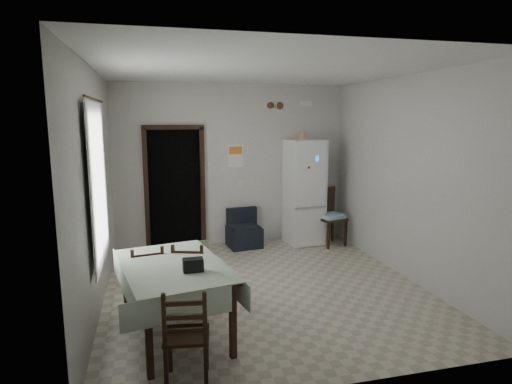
{
  "coord_description": "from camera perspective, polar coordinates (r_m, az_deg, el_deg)",
  "views": [
    {
      "loc": [
        -1.45,
        -5.35,
        2.29
      ],
      "look_at": [
        0.0,
        0.5,
        1.25
      ],
      "focal_mm": 30.0,
      "sensor_mm": 36.0,
      "label": 1
    }
  ],
  "objects": [
    {
      "name": "vent_right",
      "position": [
        7.94,
        3.21,
        11.45
      ],
      "size": [
        0.12,
        0.03,
        0.12
      ],
      "primitive_type": "cylinder",
      "rotation": [
        1.57,
        0.0,
        0.0
      ],
      "color": "#503420",
      "rests_on": "ground"
    },
    {
      "name": "calendar_image",
      "position": [
        7.75,
        -2.75,
        5.57
      ],
      "size": [
        0.24,
        0.01,
        0.14
      ],
      "primitive_type": "cube",
      "color": "orange",
      "rests_on": "ground"
    },
    {
      "name": "curtain",
      "position": [
        5.23,
        -20.25,
        1.05
      ],
      "size": [
        0.02,
        1.45,
        1.85
      ],
      "primitive_type": "cube",
      "color": "white",
      "rests_on": "ground"
    },
    {
      "name": "ground",
      "position": [
        6.0,
        1.18,
        -12.66
      ],
      "size": [
        4.5,
        4.5,
        0.0
      ],
      "primitive_type": "plane",
      "color": "#BAB098",
      "rests_on": "ground"
    },
    {
      "name": "window_recess",
      "position": [
        5.25,
        -21.44,
        1.0
      ],
      "size": [
        0.1,
        1.2,
        1.6
      ],
      "primitive_type": "cube",
      "color": "silver",
      "rests_on": "ground"
    },
    {
      "name": "curtain_rod",
      "position": [
        5.18,
        -20.77,
        11.49
      ],
      "size": [
        0.02,
        1.6,
        0.02
      ],
      "primitive_type": "cylinder",
      "rotation": [
        1.57,
        0.0,
        0.0
      ],
      "color": "black",
      "rests_on": "ground"
    },
    {
      "name": "tan_cone",
      "position": [
        7.79,
        6.16,
        7.67
      ],
      "size": [
        0.25,
        0.25,
        0.19
      ],
      "primitive_type": "cone",
      "rotation": [
        0.0,
        0.0,
        0.08
      ],
      "color": "tan",
      "rests_on": "fridge"
    },
    {
      "name": "dining_chair_near_head",
      "position": [
        3.94,
        -9.24,
        -18.19
      ],
      "size": [
        0.44,
        0.44,
        0.9
      ],
      "primitive_type": null,
      "rotation": [
        0.0,
        0.0,
        3.0
      ],
      "color": "black",
      "rests_on": "ground"
    },
    {
      "name": "dining_chair_far_right",
      "position": [
        5.18,
        -8.64,
        -11.2
      ],
      "size": [
        0.48,
        0.48,
        0.89
      ],
      "primitive_type": null,
      "rotation": [
        0.0,
        0.0,
        2.83
      ],
      "color": "black",
      "rests_on": "ground"
    },
    {
      "name": "fridge",
      "position": [
        7.88,
        6.44,
        -0.01
      ],
      "size": [
        0.67,
        0.67,
        1.91
      ],
      "primitive_type": null,
      "rotation": [
        0.0,
        0.0,
        0.09
      ],
      "color": "white",
      "rests_on": "ground"
    },
    {
      "name": "light_switch",
      "position": [
        7.84,
        -2.0,
        1.07
      ],
      "size": [
        0.08,
        0.02,
        0.12
      ],
      "primitive_type": "cube",
      "color": "beige",
      "rests_on": "ground"
    },
    {
      "name": "doorway",
      "position": [
        7.91,
        -10.87,
        0.67
      ],
      "size": [
        1.06,
        0.52,
        2.22
      ],
      "color": "black",
      "rests_on": "ground"
    },
    {
      "name": "dining_chair_far_left",
      "position": [
        5.19,
        -14.38,
        -11.41
      ],
      "size": [
        0.43,
        0.43,
        0.88
      ],
      "primitive_type": null,
      "rotation": [
        0.0,
        0.0,
        3.3
      ],
      "color": "black",
      "rests_on": "ground"
    },
    {
      "name": "black_bag",
      "position": [
        4.33,
        -8.39,
        -9.59
      ],
      "size": [
        0.2,
        0.12,
        0.13
      ],
      "primitive_type": "cube",
      "rotation": [
        0.0,
        0.0,
        0.02
      ],
      "color": "black",
      "rests_on": "dining_table"
    },
    {
      "name": "navy_seat",
      "position": [
        7.7,
        -1.6,
        -4.87
      ],
      "size": [
        0.63,
        0.61,
        0.68
      ],
      "primitive_type": null,
      "rotation": [
        0.0,
        0.0,
        0.12
      ],
      "color": "black",
      "rests_on": "ground"
    },
    {
      "name": "calendar",
      "position": [
        7.76,
        -2.75,
        4.84
      ],
      "size": [
        0.28,
        0.02,
        0.4
      ],
      "primitive_type": "cube",
      "color": "white",
      "rests_on": "ground"
    },
    {
      "name": "wall_right",
      "position": [
        6.47,
        19.49,
        1.78
      ],
      "size": [
        0.02,
        4.5,
        2.9
      ],
      "primitive_type": null,
      "color": "beige",
      "rests_on": "ground"
    },
    {
      "name": "corner_chair",
      "position": [
        7.88,
        9.96,
        -3.33
      ],
      "size": [
        0.55,
        0.55,
        1.04
      ],
      "primitive_type": null,
      "rotation": [
        0.0,
        0.0,
        0.25
      ],
      "color": "black",
      "rests_on": "ground"
    },
    {
      "name": "ceiling",
      "position": [
        5.57,
        1.29,
        16.07
      ],
      "size": [
        4.2,
        4.5,
        0.02
      ],
      "primitive_type": null,
      "color": "white",
      "rests_on": "ground"
    },
    {
      "name": "vent_left",
      "position": [
        7.88,
        1.93,
        11.47
      ],
      "size": [
        0.12,
        0.03,
        0.12
      ],
      "primitive_type": "cylinder",
      "rotation": [
        1.57,
        0.0,
        0.0
      ],
      "color": "#503420",
      "rests_on": "ground"
    },
    {
      "name": "wall_front",
      "position": [
        3.52,
        10.89,
        -4.2
      ],
      "size": [
        4.2,
        0.02,
        2.9
      ],
      "primitive_type": null,
      "color": "beige",
      "rests_on": "ground"
    },
    {
      "name": "wall_left",
      "position": [
        5.45,
        -20.6,
        0.29
      ],
      "size": [
        0.02,
        4.5,
        2.9
      ],
      "primitive_type": null,
      "color": "beige",
      "rests_on": "ground"
    },
    {
      "name": "dining_table",
      "position": [
        4.73,
        -10.84,
        -14.0
      ],
      "size": [
        1.28,
        1.69,
        0.8
      ],
      "primitive_type": null,
      "rotation": [
        0.0,
        0.0,
        0.2
      ],
      "color": "#AEC1A5",
      "rests_on": "ground"
    },
    {
      "name": "wall_back",
      "position": [
        7.78,
        -3.12,
        3.59
      ],
      "size": [
        4.2,
        0.02,
        2.9
      ],
      "primitive_type": null,
      "color": "beige",
      "rests_on": "ground"
    },
    {
      "name": "emergency_light",
      "position": [
        8.06,
        6.52,
        11.59
      ],
      "size": [
        0.25,
        0.07,
        0.09
      ],
      "primitive_type": "cube",
      "color": "white",
      "rests_on": "ground"
    }
  ]
}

